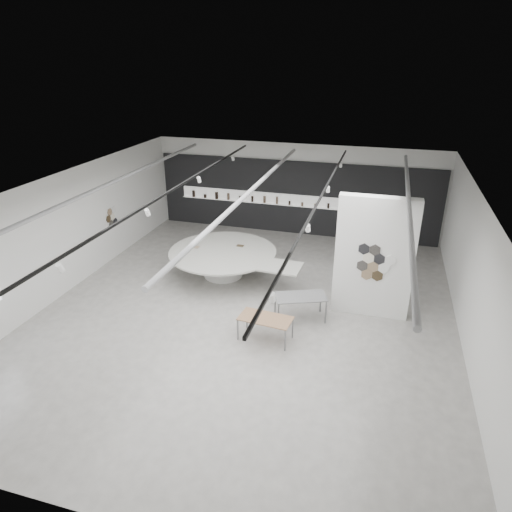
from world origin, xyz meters
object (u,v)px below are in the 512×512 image
(sample_table_wood, at_px, (265,319))
(partition_column, at_px, (374,258))
(display_island, at_px, (225,260))
(kitchen_counter, at_px, (372,232))
(sample_table_stone, at_px, (300,298))

(sample_table_wood, bearing_deg, partition_column, 39.87)
(display_island, xyz_separation_m, sample_table_wood, (2.33, -3.32, 0.00))
(sample_table_wood, xyz_separation_m, kitchen_counter, (2.40, 7.71, -0.11))
(partition_column, relative_size, sample_table_stone, 2.23)
(sample_table_stone, relative_size, kitchen_counter, 0.90)
(partition_column, height_order, display_island, partition_column)
(display_island, height_order, kitchen_counter, kitchen_counter)
(partition_column, relative_size, display_island, 0.75)
(partition_column, xyz_separation_m, display_island, (-4.93, 1.15, -1.19))
(partition_column, xyz_separation_m, kitchen_counter, (-0.20, 5.54, -1.30))
(display_island, bearing_deg, kitchen_counter, 45.97)
(display_island, bearing_deg, sample_table_stone, -30.84)
(sample_table_wood, xyz_separation_m, sample_table_stone, (0.70, 1.28, 0.07))
(partition_column, distance_m, kitchen_counter, 5.69)
(sample_table_wood, bearing_deg, display_island, 125.05)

